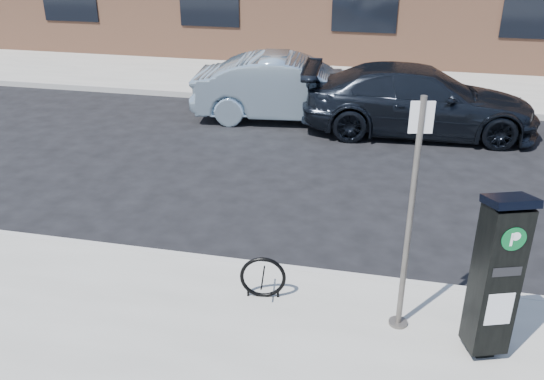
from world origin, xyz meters
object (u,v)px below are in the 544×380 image
(parking_kiosk, at_px, (496,276))
(car_dark, at_px, (418,100))
(sign_pole, at_px, (410,221))
(bike_rack, at_px, (263,278))
(car_silver, at_px, (291,88))

(parking_kiosk, xyz_separation_m, car_dark, (-0.68, 7.65, -0.38))
(sign_pole, height_order, bike_rack, sign_pole)
(parking_kiosk, relative_size, bike_rack, 3.35)
(parking_kiosk, xyz_separation_m, bike_rack, (-2.56, 0.48, -0.70))
(sign_pole, bearing_deg, car_dark, 75.98)
(car_silver, relative_size, car_dark, 0.89)
(bike_rack, bearing_deg, sign_pole, -14.97)
(parking_kiosk, distance_m, sign_pole, 1.02)
(sign_pole, distance_m, bike_rack, 1.99)
(parking_kiosk, distance_m, car_dark, 7.69)
(parking_kiosk, bearing_deg, car_silver, 95.00)
(bike_rack, height_order, car_silver, car_silver)
(sign_pole, bearing_deg, car_silver, 97.40)
(sign_pole, height_order, car_silver, sign_pole)
(parking_kiosk, bearing_deg, sign_pole, 142.30)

